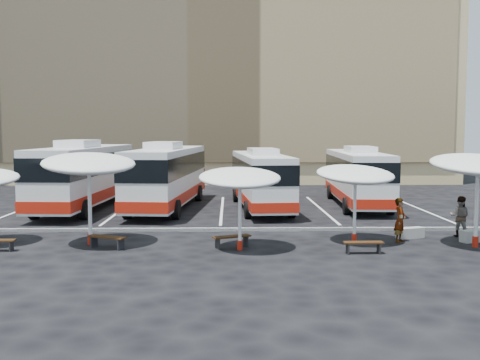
{
  "coord_description": "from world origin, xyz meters",
  "views": [
    {
      "loc": [
        0.45,
        -25.66,
        4.71
      ],
      "look_at": [
        1.0,
        3.0,
        2.2
      ],
      "focal_mm": 42.0,
      "sensor_mm": 36.0,
      "label": 1
    }
  ],
  "objects_px": {
    "sunshade_2": "(240,178)",
    "sunshade_4": "(478,165)",
    "bus_3": "(357,175)",
    "conc_bench_0": "(410,233)",
    "passenger_1": "(461,217)",
    "sunshade_1": "(89,164)",
    "sunshade_3": "(355,175)",
    "wood_bench_1": "(107,239)",
    "wood_bench_3": "(363,244)",
    "passenger_0": "(400,220)",
    "bus_0": "(85,173)",
    "bus_2": "(260,178)",
    "bus_1": "(168,174)",
    "wood_bench_2": "(232,238)",
    "conc_bench_1": "(475,236)"
  },
  "relations": [
    {
      "from": "sunshade_2",
      "to": "sunshade_4",
      "type": "bearing_deg",
      "value": 2.35
    },
    {
      "from": "bus_3",
      "to": "conc_bench_0",
      "type": "xyz_separation_m",
      "value": [
        -0.09,
        -10.91,
        -1.7
      ]
    },
    {
      "from": "passenger_1",
      "to": "sunshade_4",
      "type": "bearing_deg",
      "value": 110.67
    },
    {
      "from": "sunshade_1",
      "to": "bus_3",
      "type": "bearing_deg",
      "value": 41.19
    },
    {
      "from": "sunshade_3",
      "to": "wood_bench_1",
      "type": "distance_m",
      "value": 10.54
    },
    {
      "from": "wood_bench_3",
      "to": "passenger_0",
      "type": "relative_size",
      "value": 0.81
    },
    {
      "from": "wood_bench_1",
      "to": "wood_bench_3",
      "type": "distance_m",
      "value": 10.13
    },
    {
      "from": "bus_0",
      "to": "wood_bench_3",
      "type": "distance_m",
      "value": 19.15
    },
    {
      "from": "bus_2",
      "to": "sunshade_2",
      "type": "distance_m",
      "value": 12.09
    },
    {
      "from": "sunshade_4",
      "to": "passenger_0",
      "type": "relative_size",
      "value": 2.15
    },
    {
      "from": "bus_3",
      "to": "sunshade_4",
      "type": "distance_m",
      "value": 13.07
    },
    {
      "from": "bus_1",
      "to": "sunshade_2",
      "type": "distance_m",
      "value": 12.88
    },
    {
      "from": "bus_0",
      "to": "wood_bench_2",
      "type": "distance_m",
      "value": 14.85
    },
    {
      "from": "wood_bench_2",
      "to": "conc_bench_1",
      "type": "xyz_separation_m",
      "value": [
        10.38,
        1.01,
        -0.12
      ]
    },
    {
      "from": "wood_bench_3",
      "to": "conc_bench_0",
      "type": "relative_size",
      "value": 1.23
    },
    {
      "from": "bus_0",
      "to": "passenger_1",
      "type": "xyz_separation_m",
      "value": [
        19.09,
        -9.65,
        -1.23
      ]
    },
    {
      "from": "sunshade_3",
      "to": "passenger_1",
      "type": "distance_m",
      "value": 5.54
    },
    {
      "from": "sunshade_4",
      "to": "conc_bench_1",
      "type": "bearing_deg",
      "value": 66.98
    },
    {
      "from": "sunshade_4",
      "to": "passenger_0",
      "type": "height_order",
      "value": "sunshade_4"
    },
    {
      "from": "bus_3",
      "to": "sunshade_3",
      "type": "relative_size",
      "value": 3.08
    },
    {
      "from": "bus_1",
      "to": "passenger_1",
      "type": "relative_size",
      "value": 7.18
    },
    {
      "from": "sunshade_1",
      "to": "conc_bench_1",
      "type": "bearing_deg",
      "value": 1.25
    },
    {
      "from": "passenger_1",
      "to": "sunshade_3",
      "type": "bearing_deg",
      "value": 42.0
    },
    {
      "from": "bus_0",
      "to": "bus_3",
      "type": "relative_size",
      "value": 1.11
    },
    {
      "from": "bus_1",
      "to": "bus_3",
      "type": "bearing_deg",
      "value": 10.79
    },
    {
      "from": "bus_2",
      "to": "wood_bench_3",
      "type": "bearing_deg",
      "value": -80.07
    },
    {
      "from": "passenger_0",
      "to": "passenger_1",
      "type": "height_order",
      "value": "passenger_0"
    },
    {
      "from": "sunshade_1",
      "to": "sunshade_4",
      "type": "distance_m",
      "value": 15.79
    },
    {
      "from": "sunshade_2",
      "to": "passenger_0",
      "type": "relative_size",
      "value": 1.88
    },
    {
      "from": "bus_1",
      "to": "sunshade_3",
      "type": "bearing_deg",
      "value": -44.51
    },
    {
      "from": "conc_bench_1",
      "to": "passenger_1",
      "type": "relative_size",
      "value": 0.74
    },
    {
      "from": "bus_2",
      "to": "bus_3",
      "type": "bearing_deg",
      "value": 7.21
    },
    {
      "from": "bus_1",
      "to": "conc_bench_1",
      "type": "height_order",
      "value": "bus_1"
    },
    {
      "from": "bus_3",
      "to": "sunshade_2",
      "type": "distance_m",
      "value": 15.32
    },
    {
      "from": "conc_bench_0",
      "to": "passenger_0",
      "type": "bearing_deg",
      "value": -130.68
    },
    {
      "from": "bus_0",
      "to": "conc_bench_0",
      "type": "xyz_separation_m",
      "value": [
        16.76,
        -9.92,
        -1.91
      ]
    },
    {
      "from": "bus_1",
      "to": "bus_2",
      "type": "distance_m",
      "value": 5.65
    },
    {
      "from": "bus_1",
      "to": "wood_bench_3",
      "type": "relative_size",
      "value": 8.56
    },
    {
      "from": "bus_3",
      "to": "wood_bench_1",
      "type": "height_order",
      "value": "bus_3"
    },
    {
      "from": "sunshade_2",
      "to": "wood_bench_1",
      "type": "distance_m",
      "value": 5.89
    },
    {
      "from": "bus_0",
      "to": "sunshade_4",
      "type": "distance_m",
      "value": 22.26
    },
    {
      "from": "passenger_0",
      "to": "bus_1",
      "type": "bearing_deg",
      "value": 81.83
    },
    {
      "from": "sunshade_1",
      "to": "wood_bench_1",
      "type": "distance_m",
      "value": 3.19
    },
    {
      "from": "wood_bench_1",
      "to": "wood_bench_3",
      "type": "bearing_deg",
      "value": -6.48
    },
    {
      "from": "bus_2",
      "to": "sunshade_3",
      "type": "relative_size",
      "value": 3.03
    },
    {
      "from": "wood_bench_1",
      "to": "passenger_0",
      "type": "relative_size",
      "value": 0.89
    },
    {
      "from": "conc_bench_0",
      "to": "conc_bench_1",
      "type": "xyz_separation_m",
      "value": [
        2.51,
        -0.83,
        0.02
      ]
    },
    {
      "from": "bus_0",
      "to": "wood_bench_2",
      "type": "bearing_deg",
      "value": -49.25
    },
    {
      "from": "conc_bench_1",
      "to": "conc_bench_0",
      "type": "bearing_deg",
      "value": 161.68
    },
    {
      "from": "bus_2",
      "to": "passenger_1",
      "type": "height_order",
      "value": "bus_2"
    }
  ]
}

